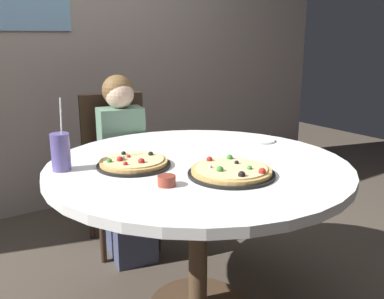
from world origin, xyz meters
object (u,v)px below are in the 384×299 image
Objects in this scene: pizza_cheese at (231,171)px; sauce_bowl at (167,181)px; pizza_veggie at (134,163)px; chair_wooden at (117,162)px; dining_table at (198,180)px; plate_small at (258,140)px; diner_child at (126,177)px; soda_cup at (61,152)px.

pizza_cheese is 0.29m from sauce_bowl.
pizza_veggie is 0.30m from sauce_bowl.
chair_wooden is 2.95× the size of pizza_veggie.
plate_small is at bearing 15.65° from dining_table.
plate_small is (0.50, 0.14, 0.09)m from dining_table.
chair_wooden is 1.15m from pizza_cheese.
chair_wooden is at bearing 122.36° from plate_small.
diner_child is 3.02× the size of pizza_cheese.
pizza_cheese reaches higher than plate_small.
dining_table is 0.24m from pizza_cheese.
chair_wooden is 0.86m from pizza_veggie.
chair_wooden reaches higher than pizza_cheese.
dining_table is at bearing -24.11° from soda_cup.
sauce_bowl reaches higher than dining_table.
pizza_cheese is at bearing -90.59° from chair_wooden.
plate_small is (0.51, -0.58, 0.27)m from diner_child.
pizza_veggie is at bearing -178.35° from plate_small.
chair_wooden is 0.88× the size of diner_child.
sauce_bowl is at bearing -106.32° from diner_child.
dining_table is at bearing 91.42° from pizza_cheese.
pizza_veggie is 0.43m from pizza_cheese.
dining_table is 0.53m from plate_small.
chair_wooden is 0.91m from soda_cup.
dining_table is 7.54× the size of plate_small.
sauce_bowl is (-0.26, -0.90, 0.29)m from diner_child.
plate_small is (1.04, -0.10, -0.08)m from soda_cup.
pizza_cheese is 5.12× the size of sauce_bowl.
soda_cup is 1.70× the size of plate_small.
chair_wooden is (0.02, 0.90, -0.14)m from dining_table.
plate_small is (0.76, 0.02, -0.01)m from pizza_veggie.
chair_wooden is at bearing 70.18° from pizza_veggie.
chair_wooden is 5.28× the size of plate_small.
pizza_veggie is (-0.26, 0.12, 0.10)m from dining_table.
plate_small is (0.49, 0.36, -0.01)m from pizza_cheese.
pizza_cheese is at bearing -9.17° from sauce_bowl.
pizza_veggie reaches higher than plate_small.
diner_child is 6.01× the size of plate_small.
plate_small is (0.78, 0.32, -0.02)m from sauce_bowl.
soda_cup is at bearing 155.89° from dining_table.
pizza_cheese is 0.61m from plate_small.
pizza_veggie is 0.31m from soda_cup.
pizza_cheese is at bearing -51.64° from pizza_veggie.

